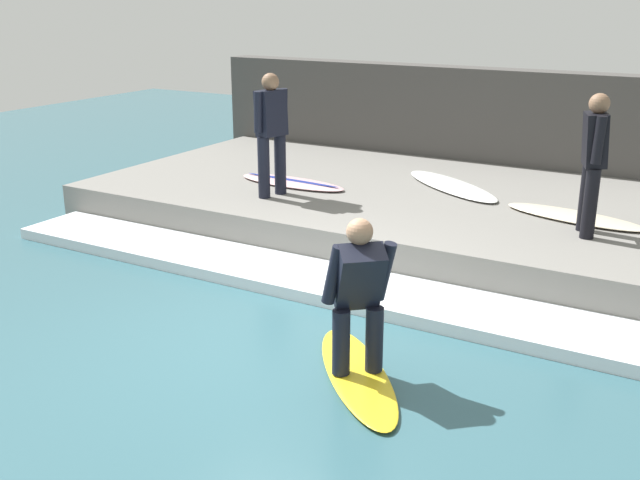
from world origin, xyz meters
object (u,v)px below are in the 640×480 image
Objects in this scene: surfboard_riding at (357,374)px; surfboard_spare at (451,186)px; surfboard_waiting_near at (292,182)px; surfer_waiting_near at (271,128)px; surfer_riding at (359,290)px; surfboard_waiting_far at (574,216)px; surfer_waiting_far at (593,157)px.

surfboard_riding is 4.84m from surfboard_spare.
surfer_waiting_near is at bearing -170.99° from surfboard_waiting_near.
surfer_riding is 0.74× the size of surfboard_waiting_far.
surfer_riding is at bearing 162.41° from surfer_waiting_far.
surfboard_waiting_far is at bearing -12.20° from surfboard_riding.
surfboard_riding is 0.86× the size of surfboard_spare.
surfboard_spare is at bearing 58.54° from surfer_waiting_far.
surfboard_waiting_near is 3.87m from surfboard_waiting_far.
surfer_waiting_far reaches higher than surfboard_waiting_far.
surfer_riding reaches higher than surfboard_riding.
surfboard_spare reaches higher than surfboard_riding.
surfboard_waiting_far is 1.95m from surfboard_spare.
surfer_waiting_far is (-0.31, -4.09, 0.85)m from surfboard_waiting_near.
surfboard_riding is 4.46m from surfer_waiting_near.
surfboard_riding is 4.14m from surfboard_waiting_far.
surfboard_spare is at bearing 68.93° from surfboard_waiting_far.
surfboard_waiting_near reaches higher than surfboard_spare.
surfboard_riding is at bearing 162.41° from surfer_waiting_far.
surfboard_riding is 0.92× the size of surfboard_waiting_far.
surfboard_waiting_far is at bearing -76.50° from surfer_waiting_near.
surfer_riding is at bearing -141.58° from surfboard_waiting_near.
surfer_waiting_far is at bearing -121.46° from surfboard_spare.
surfer_waiting_far reaches higher than surfer_riding.
surfer_waiting_near is (3.11, 2.89, 0.59)m from surfer_riding.
surfboard_waiting_near reaches higher than surfboard_riding.
surfboard_spare is (4.72, 0.95, 0.48)m from surfboard_riding.
surfer_riding is 0.69× the size of surfboard_spare.
surfboard_spare is (0.95, -2.04, -0.00)m from surfboard_waiting_near.
surfboard_waiting_far and surfboard_spare have the same top height.
surfboard_waiting_near is 2.25m from surfboard_spare.
surfboard_riding is at bearing -116.57° from surfer_riding.
surfer_waiting_near reaches higher than surfer_waiting_far.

